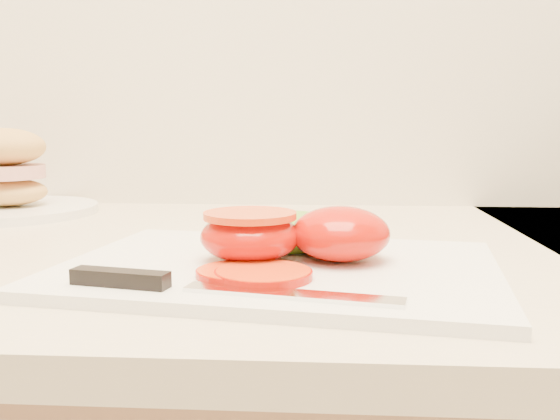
{
  "coord_description": "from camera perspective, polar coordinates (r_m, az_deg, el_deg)",
  "views": [
    {
      "loc": [
        -0.07,
        1.02,
        1.06
      ],
      "look_at": [
        -0.1,
        1.56,
        0.99
      ],
      "focal_mm": 40.0,
      "sensor_mm": 36.0,
      "label": 1
    }
  ],
  "objects": [
    {
      "name": "cutting_board",
      "position": [
        0.54,
        -0.07,
        -5.37
      ],
      "size": [
        0.41,
        0.32,
        0.01
      ],
      "primitive_type": "cube",
      "rotation": [
        0.0,
        0.0,
        -0.15
      ],
      "color": "white",
      "rests_on": "counter"
    },
    {
      "name": "tomato_half_dome",
      "position": [
        0.55,
        5.55,
        -2.16
      ],
      "size": [
        0.09,
        0.09,
        0.05
      ],
      "primitive_type": "ellipsoid",
      "color": "#BF0A08",
      "rests_on": "cutting_board"
    },
    {
      "name": "tomato_half_cut",
      "position": [
        0.55,
        -2.76,
        -2.24
      ],
      "size": [
        0.09,
        0.09,
        0.04
      ],
      "color": "#BF0A08",
      "rests_on": "cutting_board"
    },
    {
      "name": "tomato_slice_0",
      "position": [
        0.49,
        -1.52,
        -5.88
      ],
      "size": [
        0.07,
        0.07,
        0.01
      ],
      "primitive_type": "cylinder",
      "color": "#EE5A1D",
      "rests_on": "cutting_board"
    },
    {
      "name": "tomato_slice_1",
      "position": [
        0.5,
        -3.81,
        -5.72
      ],
      "size": [
        0.07,
        0.07,
        0.01
      ],
      "primitive_type": "cylinder",
      "color": "#EE5A1D",
      "rests_on": "cutting_board"
    },
    {
      "name": "lettuce_leaf_0",
      "position": [
        0.62,
        0.09,
        -1.98
      ],
      "size": [
        0.16,
        0.12,
        0.03
      ],
      "primitive_type": "ellipsoid",
      "rotation": [
        0.0,
        0.0,
        -0.16
      ],
      "color": "#5BA72C",
      "rests_on": "cutting_board"
    },
    {
      "name": "knife",
      "position": [
        0.46,
        -8.68,
        -6.72
      ],
      "size": [
        0.25,
        0.06,
        0.01
      ],
      "rotation": [
        0.0,
        0.0,
        -0.21
      ],
      "color": "silver",
      "rests_on": "cutting_board"
    },
    {
      "name": "sandwich_plate",
      "position": [
        0.97,
        -23.76,
        2.25
      ],
      "size": [
        0.25,
        0.25,
        0.12
      ],
      "rotation": [
        0.0,
        0.0,
        0.16
      ],
      "color": "white",
      "rests_on": "counter"
    }
  ]
}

